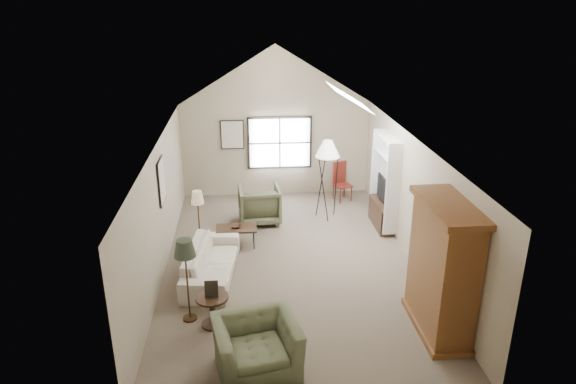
{
  "coord_description": "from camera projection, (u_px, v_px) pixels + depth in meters",
  "views": [
    {
      "loc": [
        -0.87,
        -9.23,
        5.08
      ],
      "look_at": [
        0.0,
        0.4,
        1.4
      ],
      "focal_mm": 32.0,
      "sensor_mm": 36.0,
      "label": 1
    }
  ],
  "objects": [
    {
      "name": "wall_art",
      "position": [
        198.0,
        157.0,
        11.5
      ],
      "size": [
        1.97,
        3.71,
        0.88
      ],
      "color": "black",
      "rests_on": "room_shell"
    },
    {
      "name": "side_table",
      "position": [
        213.0,
        311.0,
        8.4
      ],
      "size": [
        0.6,
        0.6,
        0.54
      ],
      "primitive_type": "cylinder",
      "rotation": [
        0.0,
        0.0,
        -0.11
      ],
      "color": "#342515",
      "rests_on": "ground"
    },
    {
      "name": "media_console",
      "position": [
        382.0,
        214.0,
        12.05
      ],
      "size": [
        0.34,
        1.18,
        0.6
      ],
      "primitive_type": "cube",
      "color": "#382316",
      "rests_on": "ground"
    },
    {
      "name": "dark_lamp",
      "position": [
        187.0,
        280.0,
        8.38
      ],
      "size": [
        0.4,
        0.4,
        1.51
      ],
      "primitive_type": null,
      "rotation": [
        0.0,
        0.0,
        -0.11
      ],
      "color": "black",
      "rests_on": "ground"
    },
    {
      "name": "window",
      "position": [
        280.0,
        143.0,
        13.65
      ],
      "size": [
        1.72,
        0.08,
        1.42
      ],
      "primitive_type": "cube",
      "color": "black",
      "rests_on": "room_shell"
    },
    {
      "name": "armoire",
      "position": [
        443.0,
        269.0,
        8.03
      ],
      "size": [
        0.6,
        1.5,
        2.2
      ],
      "primitive_type": "cube",
      "color": "brown",
      "rests_on": "ground"
    },
    {
      "name": "tan_lamp",
      "position": [
        199.0,
        220.0,
        10.83
      ],
      "size": [
        0.3,
        0.3,
        1.35
      ],
      "primitive_type": null,
      "rotation": [
        0.0,
        0.0,
        -0.11
      ],
      "color": "tan",
      "rests_on": "ground"
    },
    {
      "name": "armchair_near",
      "position": [
        256.0,
        347.0,
        7.36
      ],
      "size": [
        1.36,
        1.24,
        0.77
      ],
      "primitive_type": "imported",
      "rotation": [
        0.0,
        0.0,
        0.19
      ],
      "color": "#555C40",
      "rests_on": "ground"
    },
    {
      "name": "skylight",
      "position": [
        350.0,
        96.0,
        10.27
      ],
      "size": [
        0.8,
        1.2,
        0.52
      ],
      "primitive_type": null,
      "color": "white",
      "rests_on": "room_shell"
    },
    {
      "name": "sofa",
      "position": [
        211.0,
        262.0,
        9.87
      ],
      "size": [
        1.08,
        2.24,
        0.63
      ],
      "primitive_type": "imported",
      "rotation": [
        0.0,
        0.0,
        1.46
      ],
      "color": "beige",
      "rests_on": "ground"
    },
    {
      "name": "tv_alcove",
      "position": [
        385.0,
        180.0,
        11.75
      ],
      "size": [
        0.32,
        1.3,
        2.1
      ],
      "primitive_type": "cube",
      "color": "white",
      "rests_on": "ground"
    },
    {
      "name": "tv_panel",
      "position": [
        383.0,
        190.0,
        11.83
      ],
      "size": [
        0.05,
        0.9,
        0.55
      ],
      "primitive_type": "cube",
      "color": "black",
      "rests_on": "media_console"
    },
    {
      "name": "side_chair",
      "position": [
        343.0,
        182.0,
        13.52
      ],
      "size": [
        0.52,
        0.52,
        1.04
      ],
      "primitive_type": "cube",
      "rotation": [
        0.0,
        0.0,
        0.38
      ],
      "color": "maroon",
      "rests_on": "ground"
    },
    {
      "name": "armchair_far",
      "position": [
        259.0,
        204.0,
        12.26
      ],
      "size": [
        1.02,
        1.05,
        0.9
      ],
      "primitive_type": "imported",
      "rotation": [
        0.0,
        0.0,
        3.21
      ],
      "color": "brown",
      "rests_on": "ground"
    },
    {
      "name": "tripod_lamp",
      "position": [
        327.0,
        179.0,
        12.28
      ],
      "size": [
        0.74,
        0.74,
        2.0
      ],
      "primitive_type": null,
      "rotation": [
        0.0,
        0.0,
        -0.35
      ],
      "color": "white",
      "rests_on": "ground"
    },
    {
      "name": "room_shell",
      "position": [
        290.0,
        107.0,
        9.33
      ],
      "size": [
        5.01,
        8.01,
        4.0
      ],
      "color": "#6A5C4B",
      "rests_on": "ground"
    },
    {
      "name": "coffee_table",
      "position": [
        237.0,
        237.0,
        11.1
      ],
      "size": [
        0.88,
        0.49,
        0.45
      ],
      "primitive_type": "cube",
      "rotation": [
        0.0,
        0.0,
        0.01
      ],
      "color": "#3A2718",
      "rests_on": "ground"
    },
    {
      "name": "bowl",
      "position": [
        236.0,
        226.0,
        11.01
      ],
      "size": [
        0.21,
        0.21,
        0.05
      ],
      "primitive_type": "imported",
      "rotation": [
        0.0,
        0.0,
        0.01
      ],
      "color": "#372816",
      "rests_on": "coffee_table"
    }
  ]
}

